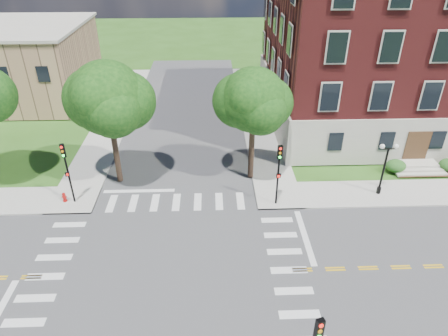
{
  "coord_description": "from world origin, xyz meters",
  "views": [
    {
      "loc": [
        2.69,
        -17.18,
        17.5
      ],
      "look_at": [
        3.55,
        6.73,
        3.2
      ],
      "focal_mm": 32.0,
      "sensor_mm": 36.0,
      "label": 1
    }
  ],
  "objects_px": {
    "traffic_signal_nw": "(66,166)",
    "fire_hydrant": "(64,197)",
    "twin_lamp_west": "(384,166)",
    "traffic_signal_ne": "(279,168)"
  },
  "relations": [
    {
      "from": "twin_lamp_west",
      "to": "fire_hydrant",
      "type": "distance_m",
      "value": 23.82
    },
    {
      "from": "traffic_signal_nw",
      "to": "fire_hydrant",
      "type": "height_order",
      "value": "traffic_signal_nw"
    },
    {
      "from": "traffic_signal_nw",
      "to": "twin_lamp_west",
      "type": "height_order",
      "value": "traffic_signal_nw"
    },
    {
      "from": "traffic_signal_nw",
      "to": "traffic_signal_ne",
      "type": "bearing_deg",
      "value": -2.91
    },
    {
      "from": "twin_lamp_west",
      "to": "fire_hydrant",
      "type": "relative_size",
      "value": 5.64
    },
    {
      "from": "traffic_signal_nw",
      "to": "fire_hydrant",
      "type": "relative_size",
      "value": 6.4
    },
    {
      "from": "traffic_signal_ne",
      "to": "fire_hydrant",
      "type": "xyz_separation_m",
      "value": [
        -15.67,
        0.83,
        -2.72
      ]
    },
    {
      "from": "fire_hydrant",
      "to": "twin_lamp_west",
      "type": "bearing_deg",
      "value": 0.54
    },
    {
      "from": "traffic_signal_nw",
      "to": "twin_lamp_west",
      "type": "bearing_deg",
      "value": 0.72
    },
    {
      "from": "traffic_signal_ne",
      "to": "traffic_signal_nw",
      "type": "bearing_deg",
      "value": 177.09
    }
  ]
}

